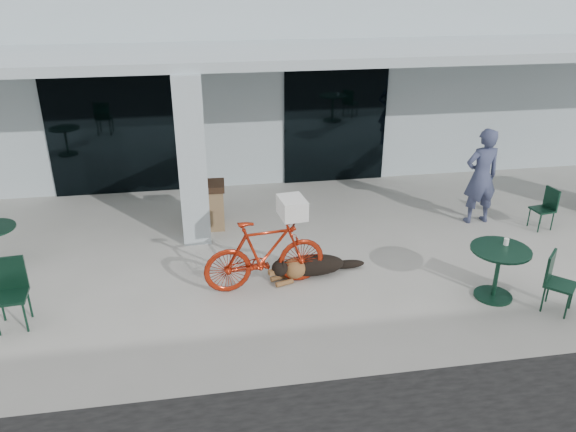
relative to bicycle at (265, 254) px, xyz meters
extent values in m
plane|color=#A9A69F|center=(0.44, -0.40, -0.60)|extent=(80.00, 80.00, 0.00)
cube|color=#AAB9C1|center=(0.44, 8.10, 1.65)|extent=(22.00, 7.00, 4.50)
cube|color=black|center=(-2.76, 4.58, 0.75)|extent=(2.80, 0.06, 2.70)
cube|color=black|center=(2.24, 4.58, 0.75)|extent=(2.40, 0.06, 2.70)
cube|color=#AAB9C1|center=(-1.06, 1.90, 0.96)|extent=(0.50, 0.50, 3.12)
cube|color=#AAB9C1|center=(0.44, 3.20, 2.61)|extent=(22.00, 2.80, 0.18)
imported|color=#A2220D|center=(0.00, 0.00, 0.00)|extent=(2.04, 0.80, 1.19)
cube|color=white|center=(0.45, 0.06, 0.75)|extent=(0.44, 0.56, 0.31)
cylinder|color=white|center=(0.64, 0.60, -0.54)|extent=(0.12, 0.12, 0.11)
imported|color=#394060|center=(4.53, 1.80, 0.38)|extent=(0.74, 0.51, 1.95)
cylinder|color=white|center=(3.65, -0.79, 0.31)|extent=(0.09, 0.09, 0.11)
camera|label=1|loc=(-0.92, -7.82, 4.24)|focal=35.00mm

